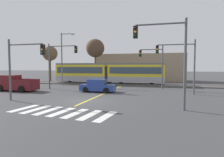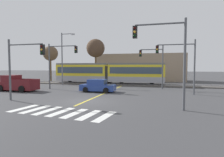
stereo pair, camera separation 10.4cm
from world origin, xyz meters
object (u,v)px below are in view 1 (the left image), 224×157
object	(u,v)px
street_lamp_west	(63,55)
pickup_truck	(16,84)
traffic_light_near_left	(22,60)
light_rail_tram	(108,72)
bare_tree_west	(95,48)
sedan_crossing	(98,86)
traffic_light_far_right	(154,61)
bare_tree_far_west	(50,54)
traffic_light_mid_left	(58,59)
traffic_light_near_right	(167,50)
traffic_light_mid_right	(181,58)

from	to	relation	value
street_lamp_west	pickup_truck	bearing A→B (deg)	-103.04
pickup_truck	traffic_light_near_left	world-z (taller)	traffic_light_near_left
light_rail_tram	bare_tree_west	bearing A→B (deg)	135.57
sedan_crossing	traffic_light_far_right	size ratio (longest dim) A/B	0.72
street_lamp_west	bare_tree_far_west	world-z (taller)	street_lamp_west
sedan_crossing	bare_tree_far_west	bearing A→B (deg)	138.36
sedan_crossing	traffic_light_mid_left	bearing A→B (deg)	169.13
traffic_light_far_right	bare_tree_far_west	size ratio (longest dim) A/B	0.82
sedan_crossing	traffic_light_far_right	xyz separation A→B (m)	(6.37, 5.15, 3.14)
pickup_truck	bare_tree_far_west	bearing A→B (deg)	107.90
light_rail_tram	traffic_light_near_right	xyz separation A→B (m)	(9.63, -17.43, 2.25)
street_lamp_west	traffic_light_near_right	bearing A→B (deg)	-41.26
light_rail_tram	traffic_light_far_right	xyz separation A→B (m)	(7.89, -4.40, 1.79)
traffic_light_near_right	pickup_truck	bearing A→B (deg)	162.03
street_lamp_west	sedan_crossing	bearing A→B (deg)	-38.11
traffic_light_near_left	street_lamp_west	world-z (taller)	street_lamp_west
traffic_light_near_left	traffic_light_far_right	distance (m)	16.78
light_rail_tram	bare_tree_far_west	distance (m)	14.72
light_rail_tram	traffic_light_mid_left	bearing A→B (deg)	-117.80
street_lamp_west	bare_tree_west	size ratio (longest dim) A/B	1.03
traffic_light_mid_left	traffic_light_near_right	bearing A→B (deg)	-32.70
traffic_light_near_left	traffic_light_near_right	distance (m)	12.50
traffic_light_near_right	bare_tree_far_west	size ratio (longest dim) A/B	0.90
traffic_light_near_left	traffic_light_near_right	bearing A→B (deg)	-0.67
traffic_light_near_right	street_lamp_west	distance (m)	21.80
bare_tree_west	pickup_truck	bearing A→B (deg)	-108.58
street_lamp_west	traffic_light_far_right	bearing A→B (deg)	-5.24
traffic_light_far_right	bare_tree_west	world-z (taller)	bare_tree_west
traffic_light_mid_right	sedan_crossing	bearing A→B (deg)	-175.48
pickup_truck	street_lamp_west	xyz separation A→B (m)	(1.95, 8.43, 3.99)
sedan_crossing	traffic_light_near_right	world-z (taller)	traffic_light_near_right
sedan_crossing	bare_tree_far_west	size ratio (longest dim) A/B	0.59
traffic_light_mid_right	bare_tree_west	world-z (taller)	bare_tree_west
traffic_light_mid_right	traffic_light_mid_left	bearing A→B (deg)	178.54
sedan_crossing	traffic_light_mid_right	bearing A→B (deg)	4.52
sedan_crossing	pickup_truck	size ratio (longest dim) A/B	0.79
traffic_light_near_right	traffic_light_far_right	size ratio (longest dim) A/B	1.09
traffic_light_mid_left	street_lamp_west	size ratio (longest dim) A/B	0.72
street_lamp_west	bare_tree_west	world-z (taller)	street_lamp_west
traffic_light_mid_left	bare_tree_west	world-z (taller)	bare_tree_west
traffic_light_near_left	bare_tree_west	bearing A→B (deg)	92.18
pickup_truck	bare_tree_west	bearing A→B (deg)	71.42
sedan_crossing	traffic_light_near_right	size ratio (longest dim) A/B	0.66
sedan_crossing	traffic_light_mid_left	xyz separation A→B (m)	(-5.96, 1.14, 3.41)
traffic_light_near_left	traffic_light_mid_left	world-z (taller)	traffic_light_mid_left
bare_tree_far_west	sedan_crossing	bearing A→B (deg)	-41.64
sedan_crossing	bare_tree_west	world-z (taller)	bare_tree_west
traffic_light_near_left	street_lamp_west	xyz separation A→B (m)	(-3.90, 14.23, 1.18)
traffic_light_near_left	bare_tree_west	world-z (taller)	bare_tree_west
sedan_crossing	bare_tree_west	size ratio (longest dim) A/B	0.52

